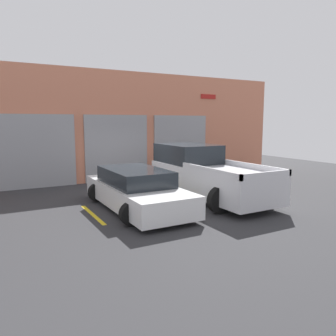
% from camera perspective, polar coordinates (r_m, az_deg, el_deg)
% --- Properties ---
extents(ground_plane, '(28.00, 28.00, 0.00)m').
position_cam_1_polar(ground_plane, '(12.34, -3.11, -4.27)').
color(ground_plane, '#2D2D30').
extents(shophouse_building, '(17.20, 0.68, 4.86)m').
position_cam_1_polar(shophouse_building, '(15.09, -8.67, 7.05)').
color(shophouse_building, '#D17A5B').
rests_on(shophouse_building, ground).
extents(pickup_truck, '(2.43, 5.25, 1.79)m').
position_cam_1_polar(pickup_truck, '(11.54, 6.39, -0.96)').
color(pickup_truck, silver).
rests_on(pickup_truck, ground).
extents(sedan_white, '(2.17, 4.70, 1.22)m').
position_cam_1_polar(sedan_white, '(10.02, -5.57, -3.82)').
color(sedan_white, white).
rests_on(sedan_white, ground).
extents(parking_stripe_far_left, '(0.12, 2.20, 0.01)m').
position_cam_1_polar(parking_stripe_far_left, '(9.69, -12.96, -7.90)').
color(parking_stripe_far_left, gold).
rests_on(parking_stripe_far_left, ground).
extents(parking_stripe_left, '(0.12, 2.20, 0.01)m').
position_cam_1_polar(parking_stripe_left, '(10.72, 1.30, -6.14)').
color(parking_stripe_left, gold).
rests_on(parking_stripe_left, ground).
extents(parking_stripe_centre, '(0.12, 2.20, 0.01)m').
position_cam_1_polar(parking_stripe_centre, '(12.28, 12.42, -4.49)').
color(parking_stripe_centre, gold).
rests_on(parking_stripe_centre, ground).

